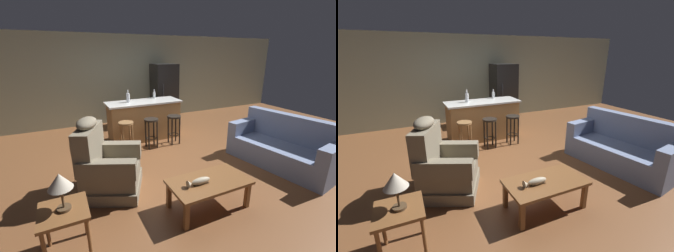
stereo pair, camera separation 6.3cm
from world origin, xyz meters
TOP-DOWN VIEW (x-y plane):
  - ground_plane at (0.00, 0.00)m, footprint 12.00×12.00m
  - back_wall at (0.00, 3.12)m, footprint 12.00×0.05m
  - coffee_table at (-0.15, -1.58)m, footprint 1.10×0.60m
  - fish_figurine at (-0.32, -1.60)m, footprint 0.34×0.10m
  - couch at (1.91, -1.13)m, footprint 1.13×2.01m
  - recliner_near_lamp at (-1.33, -0.58)m, footprint 1.11×1.11m
  - end_table at (-1.94, -1.57)m, footprint 0.48×0.48m
  - table_lamp at (-1.93, -1.57)m, footprint 0.24×0.24m
  - kitchen_island at (0.00, 1.35)m, footprint 1.80×0.70m
  - bar_stool_left at (-0.64, 0.72)m, footprint 0.32×0.32m
  - bar_stool_middle at (-0.06, 0.72)m, footprint 0.32×0.32m
  - bar_stool_right at (0.51, 0.72)m, footprint 0.32×0.32m
  - refrigerator at (1.11, 2.55)m, footprint 0.70×0.69m
  - bottle_tall_green at (0.38, 1.60)m, footprint 0.07×0.07m
  - bottle_short_amber at (-0.36, 1.41)m, footprint 0.08×0.08m

SIDE VIEW (x-z plane):
  - ground_plane at x=0.00m, z-range 0.00..0.00m
  - couch at x=1.91m, z-range -0.13..0.81m
  - coffee_table at x=-0.15m, z-range 0.15..0.57m
  - recliner_near_lamp at x=-1.33m, z-range -0.18..1.02m
  - end_table at x=-1.94m, z-range 0.18..0.74m
  - fish_figurine at x=-0.32m, z-range 0.41..0.51m
  - bar_stool_left at x=-0.64m, z-range 0.13..0.81m
  - bar_stool_middle at x=-0.06m, z-range 0.13..0.81m
  - bar_stool_right at x=0.51m, z-range 0.13..0.81m
  - kitchen_island at x=0.00m, z-range 0.00..0.95m
  - table_lamp at x=-1.93m, z-range 0.66..1.07m
  - refrigerator at x=1.11m, z-range 0.00..1.76m
  - bottle_tall_green at x=0.38m, z-range 0.92..1.15m
  - bottle_short_amber at x=-0.36m, z-range 0.91..1.21m
  - back_wall at x=0.00m, z-range 0.00..2.60m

